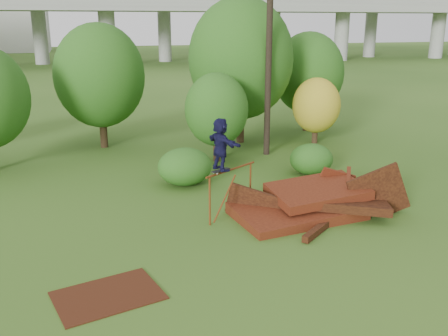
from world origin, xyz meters
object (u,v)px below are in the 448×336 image
object	(u,v)px
flat_plate	(108,295)
utility_pole	(269,45)
scrap_pile	(313,204)
skater	(221,144)

from	to	relation	value
flat_plate	utility_pole	bearing A→B (deg)	53.08
scrap_pile	flat_plate	distance (m)	7.40
scrap_pile	utility_pole	size ratio (longest dim) A/B	0.59
flat_plate	utility_pole	size ratio (longest dim) A/B	0.24
flat_plate	utility_pole	distance (m)	14.27
skater	flat_plate	bearing A→B (deg)	114.68
skater	flat_plate	world-z (taller)	skater
flat_plate	utility_pole	world-z (taller)	utility_pole
utility_pole	skater	bearing A→B (deg)	-121.21
scrap_pile	flat_plate	size ratio (longest dim) A/B	2.52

